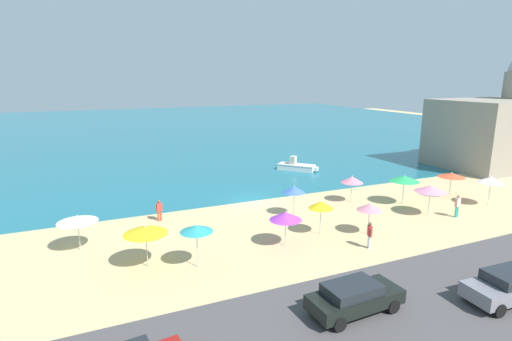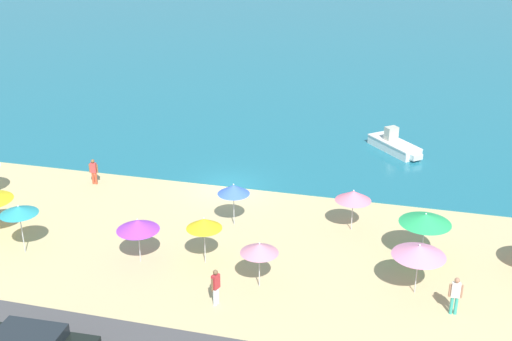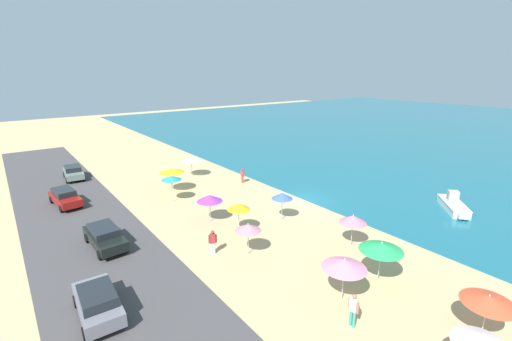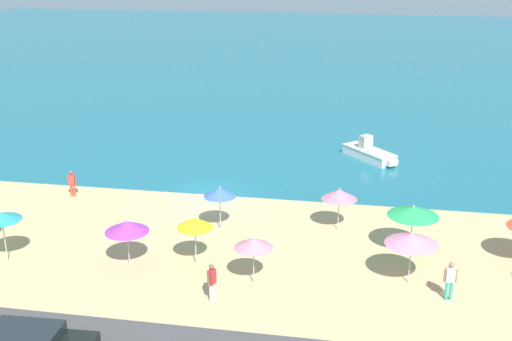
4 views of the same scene
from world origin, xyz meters
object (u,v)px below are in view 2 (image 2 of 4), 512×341
at_px(bather_1, 216,285).
at_px(skiff_nearshore, 394,145).
at_px(beach_umbrella_6, 204,224).
at_px(beach_umbrella_2, 425,219).
at_px(bather_0, 455,294).
at_px(bather_2, 94,170).
at_px(beach_umbrella_5, 234,189).
at_px(beach_umbrella_7, 19,210).
at_px(beach_umbrella_1, 419,251).
at_px(beach_umbrella_9, 259,248).
at_px(beach_umbrella_0, 138,225).
at_px(beach_umbrella_11, 353,196).

relative_size(bather_1, skiff_nearshore, 0.41).
bearing_deg(beach_umbrella_6, beach_umbrella_2, 15.99).
xyz_separation_m(bather_0, bather_2, (-20.95, 8.38, -0.08)).
bearing_deg(beach_umbrella_5, beach_umbrella_7, -149.56).
height_order(beach_umbrella_1, beach_umbrella_9, beach_umbrella_1).
bearing_deg(beach_umbrella_5, beach_umbrella_0, -124.45).
bearing_deg(bather_2, beach_umbrella_2, -12.10).
xyz_separation_m(beach_umbrella_0, beach_umbrella_9, (6.07, -0.62, -0.04)).
distance_m(beach_umbrella_2, beach_umbrella_5, 9.87).
bearing_deg(beach_umbrella_6, bather_2, 143.46).
bearing_deg(skiff_nearshore, beach_umbrella_1, -83.69).
xyz_separation_m(beach_umbrella_0, beach_umbrella_6, (3.06, 0.69, 0.12)).
bearing_deg(beach_umbrella_9, bather_1, -127.99).
height_order(beach_umbrella_2, beach_umbrella_11, beach_umbrella_2).
distance_m(beach_umbrella_5, bather_2, 10.27).
relative_size(beach_umbrella_5, beach_umbrella_7, 0.93).
relative_size(beach_umbrella_1, beach_umbrella_5, 1.02).
bearing_deg(beach_umbrella_7, bather_0, -0.05).
height_order(beach_umbrella_9, bather_1, beach_umbrella_9).
bearing_deg(beach_umbrella_9, skiff_nearshore, 75.23).
bearing_deg(bather_1, skiff_nearshore, 72.75).
bearing_deg(beach_umbrella_7, beach_umbrella_6, 8.25).
bearing_deg(beach_umbrella_9, beach_umbrella_11, 62.22).
relative_size(beach_umbrella_7, bather_0, 1.46).
bearing_deg(beach_umbrella_1, skiff_nearshore, 96.31).
bearing_deg(beach_umbrella_6, beach_umbrella_9, -23.61).
distance_m(beach_umbrella_6, bather_2, 11.93).
bearing_deg(bather_0, bather_2, 158.20).
bearing_deg(beach_umbrella_2, beach_umbrella_6, -164.01).
distance_m(beach_umbrella_0, beach_umbrella_9, 6.10).
xyz_separation_m(beach_umbrella_11, bather_0, (5.03, -6.42, -0.98)).
height_order(beach_umbrella_1, beach_umbrella_2, beach_umbrella_2).
xyz_separation_m(beach_umbrella_5, skiff_nearshore, (7.67, 13.13, -1.59)).
bearing_deg(beach_umbrella_2, bather_0, -71.60).
distance_m(beach_umbrella_11, skiff_nearshore, 12.31).
relative_size(beach_umbrella_7, bather_2, 1.58).
bearing_deg(beach_umbrella_7, skiff_nearshore, 47.70).
bearing_deg(beach_umbrella_0, bather_1, -28.13).
relative_size(beach_umbrella_0, bather_2, 1.43).
height_order(bather_0, bather_1, bather_0).
relative_size(beach_umbrella_9, beach_umbrella_11, 0.97).
distance_m(beach_umbrella_1, bather_0, 2.32).
height_order(beach_umbrella_0, bather_2, beach_umbrella_0).
relative_size(beach_umbrella_0, beach_umbrella_5, 0.97).
relative_size(beach_umbrella_2, beach_umbrella_9, 1.12).
height_order(beach_umbrella_7, bather_2, beach_umbrella_7).
relative_size(beach_umbrella_1, bather_2, 1.51).
distance_m(beach_umbrella_1, beach_umbrella_2, 2.98).
height_order(beach_umbrella_2, beach_umbrella_7, beach_umbrella_7).
height_order(beach_umbrella_9, bather_0, beach_umbrella_9).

